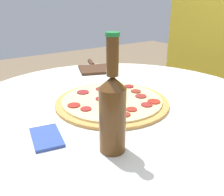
% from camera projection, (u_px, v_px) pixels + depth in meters
% --- Properties ---
extents(table, '(1.09, 1.09, 0.69)m').
position_uv_depth(table, '(118.00, 145.00, 0.90)').
color(table, silver).
rests_on(table, ground_plane).
extents(pizza, '(0.38, 0.38, 0.02)m').
position_uv_depth(pizza, '(112.00, 101.00, 0.83)').
color(pizza, '#C68E47').
rests_on(pizza, table).
extents(beer_bottle, '(0.06, 0.06, 0.27)m').
position_uv_depth(beer_bottle, '(112.00, 110.00, 0.55)').
color(beer_bottle, '#563314').
rests_on(beer_bottle, table).
extents(pizza_paddle, '(0.27, 0.20, 0.02)m').
position_uv_depth(pizza_paddle, '(95.00, 68.00, 1.23)').
color(pizza_paddle, '#422819').
rests_on(pizza_paddle, table).
extents(napkin, '(0.13, 0.09, 0.01)m').
position_uv_depth(napkin, '(46.00, 137.00, 0.63)').
color(napkin, '#334C99').
rests_on(napkin, table).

